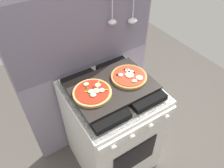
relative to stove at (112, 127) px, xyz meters
name	(u,v)px	position (x,y,z in m)	size (l,w,h in m)	color
ground_plane	(112,155)	(0.00, 0.00, -0.45)	(4.00, 4.00, 0.00)	#4C4742
kitchen_backsplash	(90,72)	(0.00, 0.34, 0.34)	(1.10, 0.09, 1.55)	gray
stove	(112,127)	(0.00, 0.00, 0.00)	(0.60, 0.64, 0.90)	white
baking_tray	(112,86)	(0.00, 0.00, 0.46)	(0.54, 0.38, 0.02)	black
pizza_left	(92,92)	(-0.14, 0.01, 0.48)	(0.24, 0.24, 0.03)	tan
pizza_right	(129,76)	(0.14, 0.01, 0.48)	(0.24, 0.24, 0.03)	#C18947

